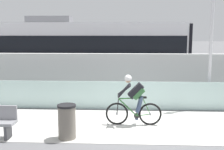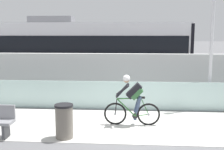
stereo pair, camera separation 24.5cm
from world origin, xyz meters
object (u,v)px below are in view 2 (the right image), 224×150
(lamp_post_antenna, at_px, (213,22))
(trash_bin, at_px, (64,121))
(tram, at_px, (87,51))
(cyclist_on_bike, at_px, (132,101))

(lamp_post_antenna, xyz_separation_m, trash_bin, (-4.81, -3.40, -2.81))
(lamp_post_antenna, height_order, trash_bin, lamp_post_antenna)
(tram, distance_m, trash_bin, 8.25)
(cyclist_on_bike, xyz_separation_m, trash_bin, (-1.87, -1.25, -0.30))
(lamp_post_antenna, bearing_deg, tram, 139.17)
(cyclist_on_bike, relative_size, trash_bin, 1.84)
(cyclist_on_bike, relative_size, lamp_post_antenna, 0.34)
(cyclist_on_bike, distance_m, lamp_post_antenna, 4.42)
(lamp_post_antenna, relative_size, trash_bin, 5.42)
(cyclist_on_bike, xyz_separation_m, lamp_post_antenna, (2.94, 2.15, 2.51))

